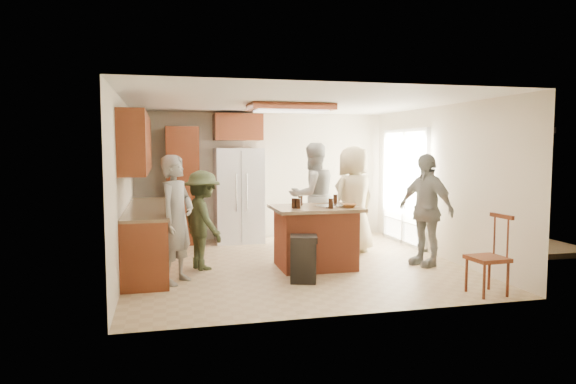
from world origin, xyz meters
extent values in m
plane|color=tan|center=(0.00, 0.00, 0.00)|extent=(5.00, 5.00, 0.00)
plane|color=white|center=(0.00, 0.00, 2.50)|extent=(5.00, 5.00, 0.00)
plane|color=beige|center=(0.00, 2.50, 1.25)|extent=(5.00, 0.00, 5.00)
plane|color=beige|center=(0.00, -2.50, 1.25)|extent=(5.00, 0.00, 5.00)
plane|color=beige|center=(-2.50, 0.00, 1.25)|extent=(0.00, 5.00, 5.00)
plane|color=beige|center=(2.50, 0.00, 1.25)|extent=(0.00, 5.00, 5.00)
cube|color=white|center=(2.48, 1.20, 1.05)|extent=(0.02, 1.60, 2.10)
cube|color=white|center=(2.46, 1.20, 1.05)|extent=(0.08, 1.72, 2.10)
cube|color=maroon|center=(0.00, 0.20, 2.44)|extent=(1.30, 0.70, 0.10)
cube|color=white|center=(0.00, 0.20, 2.38)|extent=(1.10, 0.50, 0.02)
cube|color=olive|center=(4.00, 1.20, -0.05)|extent=(3.00, 3.00, 0.10)
cube|color=#593319|center=(4.70, 1.80, 1.00)|extent=(1.40, 1.60, 2.00)
imported|color=gray|center=(-1.79, -0.69, 0.86)|extent=(0.73, 0.78, 1.72)
imported|color=gray|center=(0.66, 1.18, 0.95)|extent=(1.04, 0.78, 1.90)
imported|color=tan|center=(1.22, 0.61, 0.92)|extent=(1.06, 0.90, 1.84)
imported|color=gray|center=(1.96, -0.51, 0.86)|extent=(0.85, 1.13, 1.73)
imported|color=#343D23|center=(-1.39, 0.03, 0.74)|extent=(0.76, 1.05, 1.48)
cube|color=maroon|center=(-2.20, 0.40, 0.44)|extent=(0.60, 3.00, 0.88)
cube|color=#846B4C|center=(-2.20, 0.40, 0.90)|extent=(0.64, 3.00, 0.04)
cube|color=maroon|center=(-2.33, 0.40, 1.88)|extent=(0.35, 3.00, 0.85)
cube|color=maroon|center=(-1.60, 2.20, 1.10)|extent=(0.60, 0.60, 2.20)
cube|color=maroon|center=(-0.55, 2.20, 2.20)|extent=(0.90, 0.60, 0.50)
cube|color=white|center=(-0.55, 2.12, 0.90)|extent=(0.90, 0.72, 1.80)
cube|color=gray|center=(-0.55, 1.75, 0.90)|extent=(0.01, 0.01, 1.71)
cylinder|color=silver|center=(-0.65, 1.73, 0.99)|extent=(0.02, 0.02, 0.70)
cylinder|color=silver|center=(-0.45, 1.73, 0.99)|extent=(0.02, 0.02, 0.70)
cube|color=#AC4A2C|center=(0.27, -0.28, 0.44)|extent=(1.10, 0.85, 0.88)
cube|color=brown|center=(0.27, -0.28, 0.91)|extent=(1.28, 1.03, 0.05)
cube|color=silver|center=(0.52, -0.33, 0.94)|extent=(0.53, 0.45, 0.02)
imported|color=brown|center=(0.72, -0.53, 0.96)|extent=(0.29, 0.29, 0.05)
cylinder|color=black|center=(-0.10, -0.41, 1.01)|extent=(0.07, 0.07, 0.15)
cylinder|color=black|center=(0.09, -0.07, 1.01)|extent=(0.07, 0.07, 0.15)
cylinder|color=black|center=(0.67, -0.02, 1.01)|extent=(0.07, 0.07, 0.15)
cylinder|color=black|center=(0.41, -0.58, 1.01)|extent=(0.07, 0.07, 0.15)
cylinder|color=black|center=(-0.05, -0.46, 1.01)|extent=(0.07, 0.07, 0.15)
cube|color=black|center=(-0.12, -1.04, 0.28)|extent=(0.43, 0.43, 0.55)
cube|color=black|center=(-0.12, -1.04, 0.59)|extent=(0.44, 0.44, 0.08)
cube|color=maroon|center=(1.92, -2.15, 0.45)|extent=(0.44, 0.44, 0.05)
cylinder|color=maroon|center=(1.76, -2.33, 0.22)|extent=(0.04, 0.04, 0.44)
cylinder|color=maroon|center=(2.10, -2.31, 0.22)|extent=(0.04, 0.04, 0.44)
cylinder|color=maroon|center=(1.74, -1.99, 0.22)|extent=(0.04, 0.04, 0.44)
cylinder|color=maroon|center=(2.08, -1.97, 0.22)|extent=(0.04, 0.04, 0.44)
cube|color=maroon|center=(2.11, -2.14, 0.97)|extent=(0.06, 0.40, 0.05)
cylinder|color=maroon|center=(2.12, -2.26, 0.72)|extent=(0.03, 0.03, 0.50)
cylinder|color=maroon|center=(2.11, -2.02, 0.72)|extent=(0.03, 0.03, 0.50)
camera|label=1|loc=(-1.94, -7.63, 1.82)|focal=32.00mm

